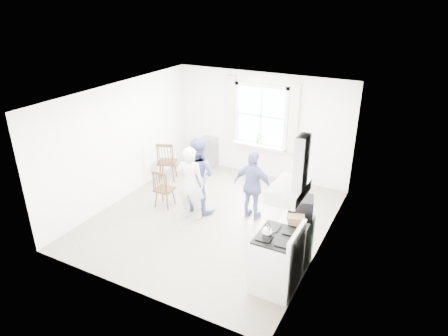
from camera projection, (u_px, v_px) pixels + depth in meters
room_shell at (212, 160)px, 7.78m from camera, size 4.62×5.12×2.64m
window_assembly at (261, 120)px, 9.69m from camera, size 1.88×0.24×1.70m
range_hood at (293, 181)px, 5.57m from camera, size 0.45×0.76×0.94m
shelf_unit at (209, 152)px, 10.63m from camera, size 0.40×0.30×0.80m
gas_stove at (277, 261)px, 6.21m from camera, size 0.68×0.76×1.12m
kettle at (267, 232)px, 5.94m from camera, size 0.18×0.18×0.26m
low_cabinet at (295, 241)px, 6.76m from camera, size 0.50×0.55×0.90m
stereo_stack at (301, 208)px, 6.54m from camera, size 0.48×0.45×0.36m
cardboard_box at (296, 221)px, 6.34m from camera, size 0.31×0.27×0.17m
windsor_chair_a at (166, 158)px, 9.68m from camera, size 0.55×0.55×1.01m
windsor_chair_b at (162, 186)px, 8.49m from camera, size 0.39×0.38×0.88m
person_left at (190, 184)px, 8.00m from camera, size 0.68×0.68×1.58m
person_mid at (198, 175)px, 8.32m from camera, size 0.89×0.89×1.62m
person_right at (253, 186)px, 8.04m from camera, size 0.91×0.91×1.46m
potted_plant at (259, 139)px, 9.81m from camera, size 0.19×0.19×0.31m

